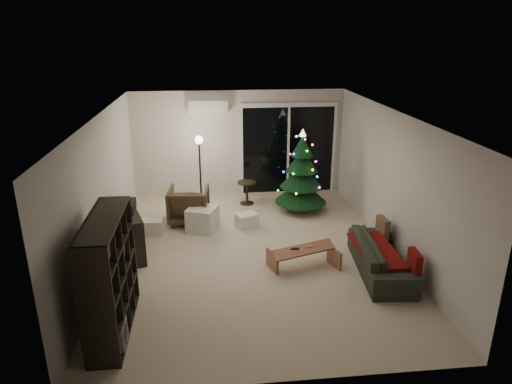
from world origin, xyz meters
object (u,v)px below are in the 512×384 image
Objects in this scene: christmas_tree at (301,171)px; sofa at (381,256)px; media_cabinet at (125,233)px; coffee_table at (303,258)px; bookshelf at (94,277)px; armchair at (189,205)px.

sofa is at bearing -74.67° from christmas_tree.
christmas_tree is (-0.78, 2.84, 0.65)m from sofa.
coffee_table is at bearing -33.03° from media_cabinet.
bookshelf is 5.30m from christmas_tree.
armchair is 2.53m from christmas_tree.
bookshelf is 1.44× the size of coffee_table.
sofa is 3.02m from christmas_tree.
sofa is (4.30, -1.12, -0.13)m from media_cabinet.
armchair is 0.44× the size of sofa.
coffee_table is 0.61× the size of christmas_tree.
bookshelf reaches higher than sofa.
bookshelf is 0.87× the size of christmas_tree.
media_cabinet is 0.69× the size of sofa.
christmas_tree reaches higher than media_cabinet.
sofa is 1.28m from coffee_table.
christmas_tree is (3.52, 3.96, 0.12)m from bookshelf.
coffee_table is at bearing 28.58° from bookshelf.
media_cabinet is at bearing 81.25° from sofa.
christmas_tree is (0.47, 2.59, 0.74)m from coffee_table.
sofa is at bearing -30.74° from coffee_table.
bookshelf is at bearing -107.22° from media_cabinet.
coffee_table is (-1.25, 0.26, -0.10)m from sofa.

